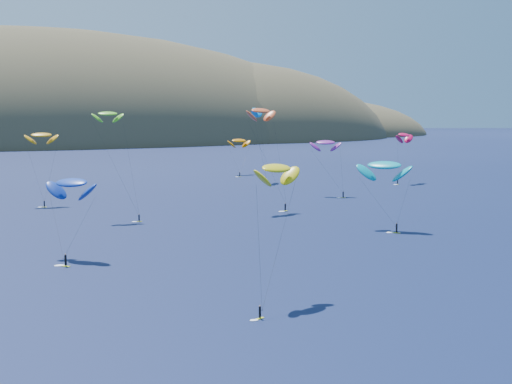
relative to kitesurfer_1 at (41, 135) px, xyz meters
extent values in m
ellipsoid|color=#3D3526|center=(61.55, 410.99, -31.70)|extent=(600.00, 300.00, 210.00)
ellipsoid|color=#3D3526|center=(221.55, 390.99, -28.46)|extent=(320.00, 220.00, 156.00)
ellipsoid|color=#3D3526|center=(341.55, 430.99, -24.14)|extent=(240.00, 180.00, 84.00)
cube|color=#D3DE18|center=(-0.82, -6.39, -19.06)|extent=(1.41, 0.52, 0.08)
cylinder|color=black|center=(-0.82, -6.39, -18.19)|extent=(0.32, 0.32, 1.47)
sphere|color=#8C6047|center=(-0.82, -6.39, -17.34)|extent=(0.25, 0.25, 0.25)
ellipsoid|color=orange|center=(0.00, 0.01, 0.04)|extent=(8.80, 4.70, 4.73)
cube|color=#D3DE18|center=(6.83, -123.62, -19.06)|extent=(1.32, 0.78, 0.07)
cylinder|color=black|center=(6.83, -123.62, -18.26)|extent=(0.30, 0.30, 1.36)
sphere|color=#8C6047|center=(6.83, -123.62, -17.47)|extent=(0.23, 0.23, 0.23)
ellipsoid|color=gold|center=(13.77, -114.53, -1.08)|extent=(8.82, 6.26, 4.48)
cube|color=#D3DE18|center=(15.12, -41.50, -19.06)|extent=(1.40, 0.53, 0.08)
cylinder|color=black|center=(15.12, -41.50, -18.20)|extent=(0.32, 0.32, 1.46)
sphere|color=#8C6047|center=(15.12, -41.50, -17.35)|extent=(0.24, 0.24, 0.24)
ellipsoid|color=#54B61F|center=(10.40, -32.93, 5.99)|extent=(7.38, 3.99, 3.95)
cube|color=#D3DE18|center=(82.60, 28.98, -19.06)|extent=(1.19, 1.35, 0.08)
cylinder|color=black|center=(82.60, 28.98, -18.18)|extent=(0.33, 0.33, 1.50)
sphere|color=#8C6047|center=(82.60, 28.98, -17.30)|extent=(0.25, 0.25, 0.25)
ellipsoid|color=#0382CD|center=(80.79, 32.20, 6.90)|extent=(9.13, 9.92, 5.16)
cube|color=#D3DE18|center=(60.03, -80.13, -19.05)|extent=(1.41, 1.56, 0.09)
cylinder|color=black|center=(60.03, -80.13, -18.02)|extent=(0.38, 0.38, 1.75)
sphere|color=#8C6047|center=(60.03, -80.13, -17.00)|extent=(0.29, 0.29, 0.29)
ellipsoid|color=#0091A3|center=(61.09, -73.74, -5.12)|extent=(11.51, 12.31, 6.44)
cube|color=#D3DE18|center=(82.49, -23.77, -19.06)|extent=(1.53, 1.13, 0.08)
cylinder|color=black|center=(82.49, -23.77, -18.11)|extent=(0.35, 0.35, 1.61)
sphere|color=#8C6047|center=(82.49, -23.77, -17.17)|extent=(0.27, 0.27, 0.27)
ellipsoid|color=#781D87|center=(81.25, -15.37, -2.98)|extent=(9.81, 8.04, 4.98)
cube|color=#D3DE18|center=(120.14, 0.36, -19.05)|extent=(1.60, 1.04, 0.09)
cylinder|color=black|center=(120.14, 0.36, -18.08)|extent=(0.36, 0.36, 1.66)
sphere|color=#8C6047|center=(120.14, 0.36, -17.12)|extent=(0.28, 0.28, 0.28)
ellipsoid|color=#B9073D|center=(126.03, 5.05, -2.05)|extent=(10.64, 8.02, 5.39)
cube|color=#D3DE18|center=(54.01, -40.95, -19.05)|extent=(1.66, 0.93, 0.09)
cylinder|color=black|center=(54.01, -40.95, -18.05)|extent=(0.37, 0.37, 1.71)
sphere|color=#8C6047|center=(54.01, -40.95, -17.06)|extent=(0.29, 0.29, 0.29)
ellipsoid|color=#D64F23|center=(49.65, -35.41, 6.67)|extent=(10.10, 6.90, 5.15)
cube|color=#D3DE18|center=(-9.47, -82.82, -19.05)|extent=(1.38, 1.54, 0.09)
cylinder|color=black|center=(-9.47, -82.82, -18.04)|extent=(0.38, 0.38, 1.72)
sphere|color=#8C6047|center=(-9.47, -82.82, -17.04)|extent=(0.29, 0.29, 0.29)
ellipsoid|color=navy|center=(-6.62, -74.97, -5.86)|extent=(9.95, 10.70, 5.59)
cube|color=#D3DE18|center=(81.88, 49.85, -19.06)|extent=(1.46, 0.47, 0.08)
cylinder|color=black|center=(81.88, 49.85, -18.15)|extent=(0.34, 0.34, 1.55)
sphere|color=#8C6047|center=(81.88, 49.85, -17.25)|extent=(0.26, 0.26, 0.26)
ellipsoid|color=#C86C00|center=(86.59, 60.99, -5.51)|extent=(9.70, 4.78, 5.33)
camera|label=1|loc=(-30.89, -201.71, 6.97)|focal=50.00mm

